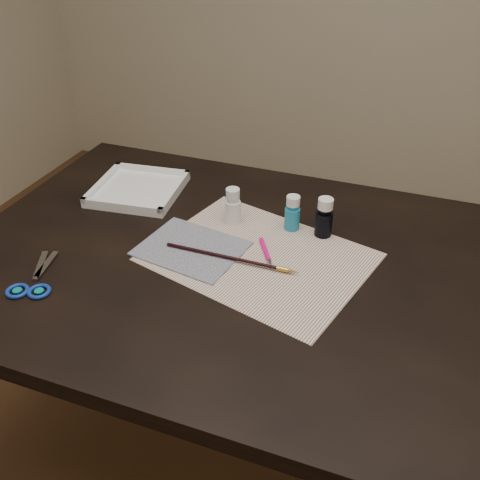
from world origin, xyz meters
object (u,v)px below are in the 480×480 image
(palette_tray, at_px, (138,188))
(paint_bottle_white, at_px, (233,206))
(paint_bottle_cyan, at_px, (292,213))
(paper, at_px, (259,257))
(scissors, at_px, (35,274))
(paint_bottle_navy, at_px, (324,217))
(canvas, at_px, (191,248))

(palette_tray, bearing_deg, paint_bottle_white, -10.07)
(paint_bottle_white, xyz_separation_m, paint_bottle_cyan, (0.15, 0.02, -0.00))
(palette_tray, bearing_deg, paper, -22.95)
(paint_bottle_cyan, bearing_deg, scissors, -141.45)
(paint_bottle_cyan, distance_m, paint_bottle_navy, 0.08)
(paper, xyz_separation_m, paint_bottle_cyan, (0.04, 0.14, 0.04))
(canvas, relative_size, palette_tray, 1.02)
(canvas, distance_m, paint_bottle_navy, 0.32)
(paper, bearing_deg, canvas, -170.70)
(canvas, height_order, palette_tray, palette_tray)
(paper, xyz_separation_m, scissors, (-0.43, -0.23, 0.00))
(paper, bearing_deg, scissors, -151.73)
(paper, relative_size, canvas, 2.04)
(paper, distance_m, paint_bottle_white, 0.17)
(paper, height_order, paint_bottle_navy, paint_bottle_navy)
(paper, distance_m, paint_bottle_navy, 0.19)
(canvas, height_order, paint_bottle_white, paint_bottle_white)
(paint_bottle_cyan, relative_size, scissors, 0.48)
(paint_bottle_cyan, bearing_deg, canvas, -139.21)
(paint_bottle_navy, height_order, palette_tray, paint_bottle_navy)
(paint_bottle_white, distance_m, palette_tray, 0.30)
(paint_bottle_white, bearing_deg, scissors, -132.59)
(paper, height_order, paint_bottle_white, paint_bottle_white)
(scissors, bearing_deg, palette_tray, -29.27)
(paper, xyz_separation_m, canvas, (-0.16, -0.03, 0.00))
(palette_tray, bearing_deg, canvas, -38.42)
(paper, xyz_separation_m, palette_tray, (-0.41, 0.17, 0.01))
(canvas, distance_m, scissors, 0.35)
(paint_bottle_navy, xyz_separation_m, scissors, (-0.55, -0.37, -0.05))
(scissors, bearing_deg, paint_bottle_navy, -81.29)
(paper, relative_size, paint_bottle_white, 4.96)
(paper, xyz_separation_m, paint_bottle_white, (-0.11, 0.12, 0.05))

